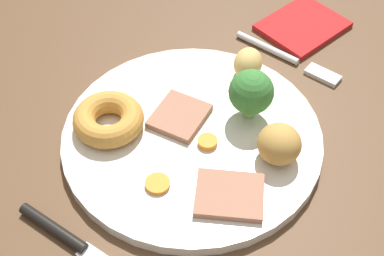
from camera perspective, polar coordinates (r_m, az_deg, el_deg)
name	(u,v)px	position (r cm, az deg, el deg)	size (l,w,h in cm)	color
dining_table	(193,143)	(68.59, 0.10, -1.49)	(120.00, 84.00, 3.60)	brown
dinner_plate	(192,138)	(65.82, 0.00, -0.98)	(29.84, 29.84, 1.40)	silver
meat_slice_main	(229,195)	(59.69, 3.75, -6.69)	(7.08, 5.83, 0.80)	#9E664C
meat_slice_under	(179,116)	(66.60, -1.28, 1.18)	(6.28, 5.64, 0.80)	#9E664C
yorkshire_pudding	(108,119)	(65.70, -8.34, 0.86)	(8.15, 8.15, 2.64)	#C68938
roast_potato_left	(248,63)	(71.27, 5.60, 6.44)	(4.29, 3.49, 3.74)	#D8B260
roast_potato_right	(279,144)	(62.18, 8.70, -1.59)	(4.80, 4.96, 4.34)	#BC8C42
carrot_coin_front	(208,142)	(64.08, 1.56, -1.39)	(2.24, 2.24, 0.68)	orange
carrot_coin_back	(158,184)	(60.69, -3.46, -5.58)	(2.69, 2.69, 0.51)	orange
broccoli_floret	(251,92)	(64.96, 5.92, 3.55)	(5.19, 5.19, 6.39)	#8CB766
fork	(290,59)	(76.99, 9.79, 6.80)	(2.45, 15.31, 0.90)	silver
knife	(78,245)	(59.07, -11.33, -11.38)	(1.85, 18.52, 1.20)	black
folded_napkin	(303,26)	(82.66, 10.97, 9.96)	(11.00, 9.00, 0.80)	red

